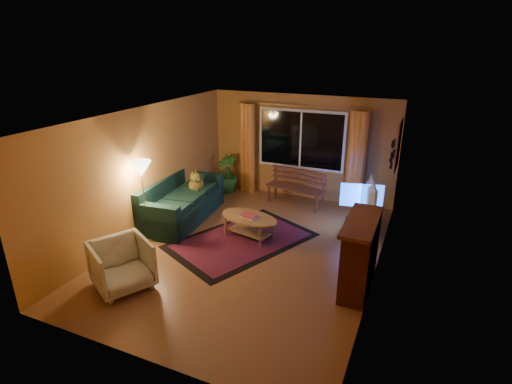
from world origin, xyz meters
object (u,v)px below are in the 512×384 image
at_px(floor_lamp, 144,201).
at_px(tv_console, 364,220).
at_px(armchair, 122,263).
at_px(coffee_table, 249,227).
at_px(sofa, 182,199).
at_px(bench, 295,197).

height_order(floor_lamp, tv_console, floor_lamp).
distance_m(armchair, coffee_table, 2.59).
relative_size(sofa, coffee_table, 1.85).
relative_size(bench, armchair, 1.63).
relative_size(floor_lamp, tv_console, 1.51).
bearing_deg(armchair, coffee_table, 4.26).
relative_size(armchair, floor_lamp, 0.53).
relative_size(bench, tv_console, 1.31).
bearing_deg(tv_console, bench, 170.70).
xyz_separation_m(armchair, floor_lamp, (-0.67, 1.45, 0.37)).
bearing_deg(floor_lamp, coffee_table, 26.30).
height_order(bench, tv_console, tv_console).
height_order(sofa, floor_lamp, floor_lamp).
height_order(floor_lamp, coffee_table, floor_lamp).
distance_m(floor_lamp, tv_console, 4.39).
distance_m(bench, floor_lamp, 3.56).
distance_m(sofa, coffee_table, 1.71).
height_order(bench, sofa, sofa).
distance_m(armchair, tv_console, 4.75).
height_order(armchair, floor_lamp, floor_lamp).
bearing_deg(tv_console, sofa, -151.56).
bearing_deg(sofa, armchair, -82.63).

